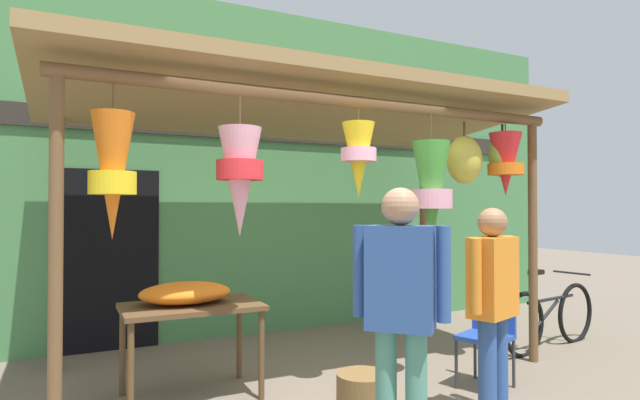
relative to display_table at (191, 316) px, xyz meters
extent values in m
plane|color=#756656|center=(0.93, -0.54, -0.68)|extent=(30.00, 30.00, 0.00)
cube|color=#47844C|center=(0.93, 1.96, 1.38)|extent=(10.17, 0.25, 4.10)
cube|color=#2D2823|center=(0.93, 1.81, 1.87)|extent=(9.15, 0.04, 0.24)
cube|color=black|center=(-0.53, 1.82, 0.32)|extent=(1.10, 0.03, 2.00)
cylinder|color=brown|center=(-1.00, -0.55, 0.56)|extent=(0.09, 0.09, 2.47)
cylinder|color=brown|center=(3.37, -0.55, 0.56)|extent=(0.09, 0.09, 2.47)
cylinder|color=brown|center=(-1.00, 1.26, 0.56)|extent=(0.09, 0.09, 2.47)
cylinder|color=brown|center=(3.37, 1.26, 0.56)|extent=(0.09, 0.09, 2.47)
cylinder|color=brown|center=(1.18, -0.55, 1.79)|extent=(4.57, 0.10, 0.10)
cylinder|color=brown|center=(1.18, 1.26, 1.94)|extent=(4.57, 0.10, 0.10)
cube|color=olive|center=(1.18, 0.36, 1.91)|extent=(4.87, 2.31, 0.34)
cylinder|color=brown|center=(-0.66, -0.54, 1.65)|extent=(0.01, 0.01, 0.20)
cone|color=orange|center=(-0.66, -0.54, 1.11)|extent=(0.29, 0.29, 0.87)
cylinder|color=yellow|center=(-0.66, -0.54, 1.06)|extent=(0.31, 0.31, 0.16)
cylinder|color=brown|center=(0.23, -0.57, 1.62)|extent=(0.01, 0.01, 0.24)
cone|color=pink|center=(0.23, -0.57, 1.09)|extent=(0.33, 0.33, 0.83)
cylinder|color=red|center=(0.23, -0.57, 1.18)|extent=(0.35, 0.35, 0.15)
cylinder|color=brown|center=(1.28, -0.55, 1.68)|extent=(0.01, 0.01, 0.12)
cone|color=yellow|center=(1.28, -0.55, 1.30)|extent=(0.28, 0.28, 0.64)
cylinder|color=pink|center=(1.28, -0.55, 1.34)|extent=(0.30, 0.30, 0.11)
cylinder|color=brown|center=(2.03, -0.59, 1.62)|extent=(0.01, 0.01, 0.25)
cone|color=green|center=(2.03, -0.59, 1.01)|extent=(0.35, 0.35, 0.97)
cylinder|color=pink|center=(2.03, -0.59, 0.98)|extent=(0.37, 0.37, 0.17)
cylinder|color=brown|center=(3.00, -0.54, 1.70)|extent=(0.01, 0.01, 0.10)
cone|color=red|center=(3.00, -0.54, 1.33)|extent=(0.32, 0.32, 0.63)
cylinder|color=orange|center=(3.00, -0.54, 1.28)|extent=(0.35, 0.35, 0.11)
cylinder|color=#4C3D23|center=(3.02, -0.48, 1.70)|extent=(0.02, 0.02, 0.09)
ellipsoid|color=#89A842|center=(3.02, -0.48, 1.43)|extent=(0.29, 0.25, 0.45)
cylinder|color=#4C3D23|center=(2.56, -0.43, 1.67)|extent=(0.02, 0.02, 0.14)
ellipsoid|color=gold|center=(2.56, -0.43, 1.37)|extent=(0.37, 0.31, 0.47)
cube|color=brown|center=(0.00, 0.00, 0.07)|extent=(1.11, 0.70, 0.04)
cylinder|color=brown|center=(-0.51, -0.30, -0.31)|extent=(0.05, 0.05, 0.73)
cylinder|color=brown|center=(0.51, -0.30, -0.31)|extent=(0.05, 0.05, 0.73)
cylinder|color=brown|center=(-0.51, 0.30, -0.31)|extent=(0.05, 0.05, 0.73)
cylinder|color=brown|center=(0.51, 0.30, -0.31)|extent=(0.05, 0.05, 0.73)
ellipsoid|color=orange|center=(-0.04, 0.05, 0.18)|extent=(0.76, 0.53, 0.18)
ellipsoid|color=#D13399|center=(0.07, -0.01, 0.19)|extent=(0.34, 0.26, 0.13)
cube|color=#2347A8|center=(2.35, -0.91, -0.24)|extent=(0.52, 0.52, 0.04)
cube|color=#2347A8|center=(2.52, -0.85, -0.04)|extent=(0.18, 0.39, 0.40)
cylinder|color=#333338|center=(2.12, -0.81, -0.46)|extent=(0.03, 0.03, 0.44)
cylinder|color=#333338|center=(2.24, -1.15, -0.46)|extent=(0.03, 0.03, 0.44)
cylinder|color=#333338|center=(2.45, -0.68, -0.46)|extent=(0.03, 0.03, 0.44)
cylinder|color=#333338|center=(2.58, -1.02, -0.46)|extent=(0.03, 0.03, 0.44)
cylinder|color=brown|center=(1.12, -0.89, -0.53)|extent=(0.41, 0.41, 0.29)
torus|color=black|center=(4.46, -0.20, -0.35)|extent=(0.71, 0.16, 0.71)
torus|color=black|center=(3.43, -0.36, -0.35)|extent=(0.71, 0.16, 0.71)
cylinder|color=black|center=(3.95, -0.28, -0.13)|extent=(0.88, 0.18, 0.04)
cylinder|color=black|center=(3.85, -0.30, -0.30)|extent=(0.49, 0.11, 0.31)
cylinder|color=black|center=(3.66, -0.33, 0.03)|extent=(0.03, 0.03, 0.30)
cube|color=black|center=(3.66, -0.33, 0.19)|extent=(0.21, 0.11, 0.05)
cylinder|color=#262628|center=(4.38, -0.21, 0.13)|extent=(0.09, 0.44, 0.02)
cylinder|color=#2D5193|center=(1.94, -1.47, -0.29)|extent=(0.13, 0.13, 0.78)
cylinder|color=#2D5193|center=(1.77, -1.53, -0.29)|extent=(0.13, 0.13, 0.78)
cube|color=orange|center=(1.86, -1.50, 0.39)|extent=(0.45, 0.34, 0.58)
cylinder|color=orange|center=(2.10, -1.42, 0.42)|extent=(0.08, 0.08, 0.52)
cylinder|color=orange|center=(1.61, -1.58, 0.42)|extent=(0.08, 0.08, 0.52)
sphere|color=#9E704C|center=(1.86, -1.50, 0.79)|extent=(0.21, 0.21, 0.21)
cylinder|color=#4C8E7A|center=(0.81, -1.68, -0.26)|extent=(0.13, 0.13, 0.84)
cube|color=#2D5193|center=(0.87, -1.75, 0.47)|extent=(0.44, 0.44, 0.63)
cylinder|color=#2D5193|center=(0.69, -1.56, 0.50)|extent=(0.08, 0.08, 0.56)
cylinder|color=#2D5193|center=(1.05, -1.93, 0.50)|extent=(0.08, 0.08, 0.56)
sphere|color=tan|center=(0.87, -1.75, 0.90)|extent=(0.23, 0.23, 0.23)
camera|label=1|loc=(-0.95, -4.32, 0.89)|focal=28.96mm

